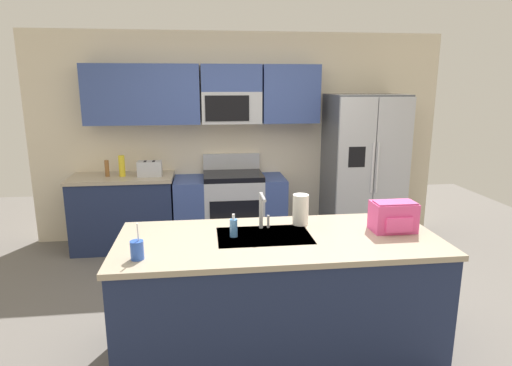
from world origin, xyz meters
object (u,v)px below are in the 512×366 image
(toaster, at_px, (150,169))
(pepper_mill, at_px, (107,168))
(refrigerator, at_px, (363,169))
(sink_faucet, at_px, (262,208))
(drink_cup_blue, at_px, (137,250))
(soap_dispenser, at_px, (234,228))
(range_oven, at_px, (230,209))
(bottle_yellow, at_px, (122,166))
(backpack, at_px, (393,216))
(paper_towel_roll, at_px, (301,210))

(toaster, bearing_deg, pepper_mill, 174.31)
(refrigerator, bearing_deg, sink_faucet, -127.50)
(drink_cup_blue, relative_size, soap_dispenser, 1.42)
(range_oven, relative_size, toaster, 4.86)
(sink_faucet, bearing_deg, bottle_yellow, 123.76)
(soap_dispenser, bearing_deg, pepper_mill, 120.96)
(range_oven, xyz_separation_m, bottle_yellow, (-1.28, -0.02, 0.58))
(backpack, bearing_deg, refrigerator, 74.87)
(refrigerator, distance_m, bottle_yellow, 2.95)
(range_oven, height_order, bottle_yellow, bottle_yellow)
(soap_dispenser, bearing_deg, range_oven, 87.07)
(sink_faucet, bearing_deg, refrigerator, 52.50)
(range_oven, bearing_deg, drink_cup_blue, -106.18)
(paper_towel_roll, bearing_deg, pepper_mill, 132.97)
(refrigerator, distance_m, drink_cup_blue, 3.48)
(soap_dispenser, bearing_deg, paper_towel_roll, 21.69)
(range_oven, height_order, refrigerator, refrigerator)
(toaster, xyz_separation_m, sink_faucet, (1.07, -2.05, 0.08))
(pepper_mill, bearing_deg, bottle_yellow, -6.06)
(refrigerator, bearing_deg, soap_dispenser, -129.51)
(bottle_yellow, bearing_deg, toaster, -5.48)
(toaster, bearing_deg, drink_cup_blue, -85.31)
(toaster, distance_m, soap_dispenser, 2.34)
(refrigerator, distance_m, backpack, 2.27)
(refrigerator, distance_m, soap_dispenser, 2.81)
(toaster, bearing_deg, refrigerator, -0.42)
(sink_faucet, height_order, backpack, sink_faucet)
(refrigerator, relative_size, backpack, 5.78)
(backpack, bearing_deg, pepper_mill, 138.30)
(refrigerator, relative_size, drink_cup_blue, 7.67)
(sink_faucet, relative_size, drink_cup_blue, 1.17)
(range_oven, relative_size, paper_towel_roll, 5.67)
(bottle_yellow, relative_size, soap_dispenser, 1.48)
(pepper_mill, xyz_separation_m, soap_dispenser, (1.34, -2.24, -0.03))
(refrigerator, relative_size, toaster, 6.61)
(drink_cup_blue, height_order, soap_dispenser, drink_cup_blue)
(pepper_mill, bearing_deg, paper_towel_roll, -47.03)
(pepper_mill, relative_size, drink_cup_blue, 0.81)
(bottle_yellow, xyz_separation_m, soap_dispenser, (1.16, -2.22, -0.06))
(range_oven, relative_size, drink_cup_blue, 5.64)
(sink_faucet, height_order, paper_towel_roll, sink_faucet)
(pepper_mill, height_order, bottle_yellow, bottle_yellow)
(bottle_yellow, bearing_deg, drink_cup_blue, -78.22)
(pepper_mill, height_order, soap_dispenser, pepper_mill)
(pepper_mill, xyz_separation_m, paper_towel_roll, (1.88, -2.02, 0.02))
(sink_faucet, relative_size, paper_towel_roll, 1.17)
(bottle_yellow, bearing_deg, refrigerator, -0.98)
(soap_dispenser, bearing_deg, drink_cup_blue, -152.02)
(toaster, xyz_separation_m, paper_towel_roll, (1.38, -1.97, 0.03))
(range_oven, bearing_deg, sink_faucet, -86.93)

